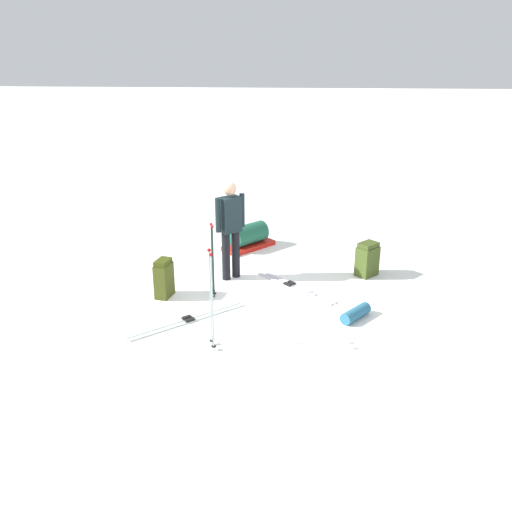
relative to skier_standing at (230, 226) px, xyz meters
The scene contains 10 objects.
ground_plane 1.29m from the skier_standing, 146.50° to the right, with size 80.00×80.00×0.00m, color white.
skier_standing is the anchor object (origin of this frame).
ski_pair_near 1.92m from the skier_standing, 163.70° to the left, with size 1.34×1.60×0.05m.
ski_pair_far 1.41m from the skier_standing, 104.30° to the right, with size 1.48×1.53×0.05m.
backpack_large_dark 1.43m from the skier_standing, 129.11° to the left, with size 0.38×0.28×0.63m.
backpack_bright 2.46m from the skier_standing, 83.69° to the right, with size 0.44×0.45×0.61m.
ski_poles_planted_near 2.34m from the skier_standing, behind, with size 0.22×0.11×1.40m.
ski_poles_planted_far 0.80m from the skier_standing, 163.82° to the left, with size 0.18×0.10×1.22m.
gear_sled 1.67m from the skier_standing, ahead, with size 1.06×1.06×0.49m.
sleeping_mat_rolled 2.58m from the skier_standing, 124.95° to the right, with size 0.18×0.18×0.55m, color teal.
Camera 1 is at (-8.06, -0.51, 3.89)m, focal length 38.88 mm.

